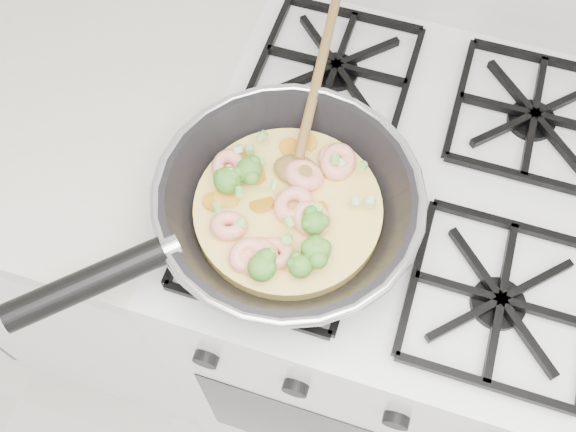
% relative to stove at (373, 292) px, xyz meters
% --- Properties ---
extents(stove, '(0.60, 0.60, 0.92)m').
position_rel_stove_xyz_m(stove, '(0.00, 0.00, 0.00)').
color(stove, white).
rests_on(stove, ground).
extents(counter_left, '(1.00, 0.60, 0.90)m').
position_rel_stove_xyz_m(counter_left, '(-0.80, 0.00, -0.01)').
color(counter_left, white).
rests_on(counter_left, ground).
extents(skillet, '(0.44, 0.59, 0.09)m').
position_rel_stove_xyz_m(skillet, '(-0.14, -0.13, 0.50)').
color(skillet, black).
rests_on(skillet, stove).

